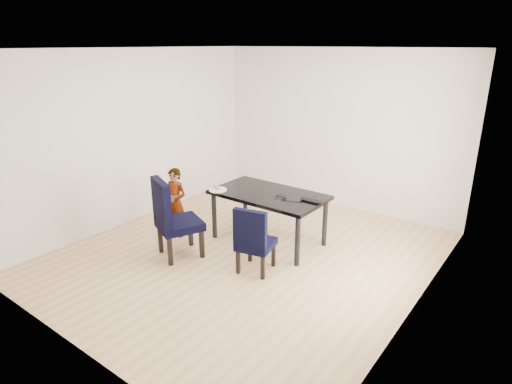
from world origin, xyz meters
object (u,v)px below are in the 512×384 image
Objects in this scene: dining_table at (268,217)px; chair_right at (256,238)px; chair_left at (179,218)px; plate at (218,190)px; laptop at (312,200)px; child at (176,203)px.

chair_right is at bearing -65.20° from dining_table.
dining_table is at bearing 80.41° from chair_left.
plate reaches higher than dining_table.
laptop is at bearing 9.62° from dining_table.
plate is at bearing 109.75° from chair_left.
chair_right is 2.96× the size of laptop.
chair_left reaches higher than plate.
dining_table is at bearing 21.21° from child.
chair_left is 0.66m from child.
chair_right reaches higher than laptop.
child is (-1.23, -0.65, 0.15)m from dining_table.
child is at bearing -151.73° from plate.
plate is (-0.66, -0.34, 0.38)m from dining_table.
laptop is at bearing 15.37° from child.
chair_right is 0.99m from laptop.
chair_right reaches higher than plate.
chair_right is (0.36, -0.78, 0.07)m from dining_table.
laptop is (1.36, 1.17, 0.21)m from chair_left.
dining_table is 1.29m from chair_left.
chair_left is 1.25× the size of chair_right.
chair_right is (1.07, 0.29, -0.11)m from chair_left.
plate is (0.06, 0.72, 0.20)m from chair_left.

